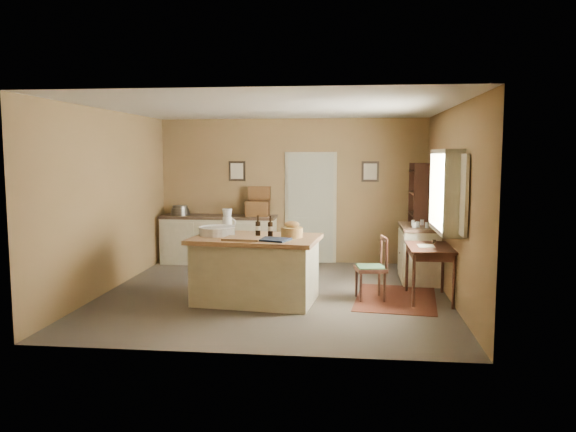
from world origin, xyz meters
name	(u,v)px	position (x,y,z in m)	size (l,w,h in m)	color
ground	(275,294)	(0.00, 0.00, 0.00)	(5.00, 5.00, 0.00)	brown
wall_back	(292,191)	(0.00, 2.50, 1.35)	(5.00, 0.10, 2.70)	olive
wall_front	(241,224)	(0.00, -2.50, 1.35)	(5.00, 0.10, 2.70)	olive
wall_left	(109,201)	(-2.50, 0.00, 1.35)	(0.10, 5.00, 2.70)	olive
wall_right	(452,204)	(2.50, 0.00, 1.35)	(0.10, 5.00, 2.70)	olive
ceiling	(274,108)	(0.00, 0.00, 2.70)	(5.00, 5.00, 0.00)	silver
door	(311,207)	(0.35, 2.47, 1.05)	(0.97, 0.06, 2.11)	#B1B29A
framed_prints	(303,171)	(0.20, 2.48, 1.72)	(2.82, 0.02, 0.38)	black
window	(449,191)	(2.42, -0.20, 1.55)	(0.25, 1.99, 1.12)	beige
work_island	(255,267)	(-0.21, -0.44, 0.48)	(1.83, 1.30, 1.20)	beige
sideboard	(219,238)	(-1.34, 2.20, 0.48)	(2.15, 0.61, 1.18)	beige
rug	(396,299)	(1.75, -0.09, 0.00)	(1.10, 1.60, 0.01)	#461D10
writing_desk	(430,253)	(2.20, -0.09, 0.67)	(0.60, 0.98, 0.82)	#321911
desk_chair	(370,269)	(1.38, -0.16, 0.44)	(0.41, 0.41, 0.88)	black
right_cabinet	(419,253)	(2.20, 1.12, 0.46)	(0.59, 1.06, 0.99)	beige
shelving_unit	(422,217)	(2.35, 2.00, 0.94)	(0.32, 0.85, 1.88)	black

